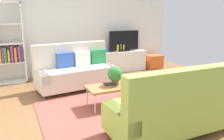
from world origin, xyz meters
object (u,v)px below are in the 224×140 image
(bottle_0, at_px, (118,48))
(table_book_0, at_px, (110,86))
(couch_green, at_px, (171,108))
(vase_1, at_px, (112,49))
(bookshelf, at_px, (1,47))
(coffee_table, at_px, (115,87))
(vase_0, at_px, (106,50))
(bottle_2, at_px, (124,48))
(storage_trunk, at_px, (154,62))
(bottle_1, at_px, (121,48))
(tv_console, at_px, (124,61))
(tv, at_px, (124,41))
(couch_beige, at_px, (76,70))
(potted_plant, at_px, (115,75))

(bottle_0, bearing_deg, table_book_0, -118.38)
(couch_green, relative_size, vase_1, 10.99)
(bookshelf, distance_m, table_book_0, 3.27)
(couch_green, distance_m, coffee_table, 1.45)
(couch_green, relative_size, vase_0, 13.59)
(bookshelf, relative_size, bottle_2, 10.32)
(table_book_0, height_order, vase_0, vase_0)
(coffee_table, relative_size, storage_trunk, 2.12)
(bottle_1, bearing_deg, bottle_2, 0.00)
(bookshelf, relative_size, vase_1, 12.04)
(coffee_table, bearing_deg, bookshelf, 128.37)
(tv_console, distance_m, vase_1, 0.56)
(tv_console, height_order, bottle_0, bottle_0)
(tv_console, xyz_separation_m, vase_1, (-0.38, 0.05, 0.41))
(coffee_table, height_order, table_book_0, table_book_0)
(tv_console, distance_m, storage_trunk, 1.11)
(tv, bearing_deg, vase_0, 173.12)
(bottle_0, relative_size, bottle_1, 0.94)
(bookshelf, xyz_separation_m, bottle_2, (3.51, -0.06, -0.23))
(couch_beige, xyz_separation_m, bottle_1, (1.77, 1.09, 0.31))
(coffee_table, relative_size, bottle_0, 4.96)
(bookshelf, bearing_deg, potted_plant, -50.91)
(couch_beige, bearing_deg, tv, -157.03)
(vase_1, bearing_deg, couch_beige, -141.87)
(vase_0, height_order, bottle_1, bottle_1)
(couch_beige, height_order, bookshelf, bookshelf)
(coffee_table, xyz_separation_m, bookshelf, (-2.04, 2.57, 0.58))
(table_book_0, relative_size, vase_1, 1.38)
(bottle_0, bearing_deg, bottle_2, 0.00)
(couch_green, distance_m, storage_trunk, 4.51)
(bookshelf, xyz_separation_m, vase_0, (2.95, 0.03, -0.26))
(vase_0, xyz_separation_m, bottle_2, (0.56, -0.09, 0.03))
(couch_beige, distance_m, vase_0, 1.78)
(storage_trunk, bearing_deg, bottle_0, 177.42)
(tv, bearing_deg, couch_beige, -149.50)
(coffee_table, bearing_deg, bottle_1, 61.39)
(tv_console, distance_m, vase_0, 0.70)
(couch_green, distance_m, bottle_1, 4.09)
(table_book_0, xyz_separation_m, vase_0, (1.01, 2.60, 0.28))
(coffee_table, height_order, vase_0, vase_0)
(couch_beige, xyz_separation_m, bottle_2, (1.86, 1.09, 0.29))
(couch_green, height_order, tv_console, couch_green)
(coffee_table, bearing_deg, vase_1, 66.98)
(bookshelf, distance_m, storage_trunk, 4.69)
(coffee_table, height_order, vase_1, vase_1)
(tv, height_order, bottle_1, tv)
(tv, bearing_deg, storage_trunk, -4.16)
(storage_trunk, bearing_deg, vase_0, 174.90)
(storage_trunk, bearing_deg, potted_plant, -136.57)
(couch_beige, xyz_separation_m, storage_trunk, (2.98, 1.03, -0.23))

